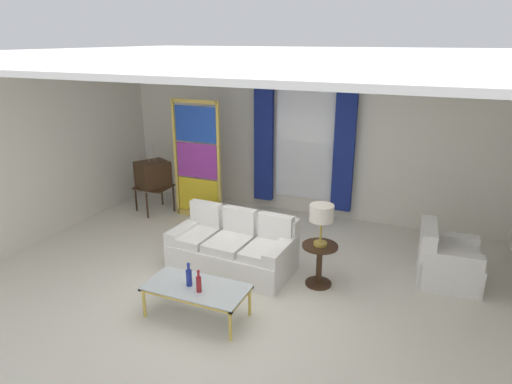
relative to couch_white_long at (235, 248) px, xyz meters
name	(u,v)px	position (x,y,z in m)	size (l,w,h in m)	color
ground_plane	(235,284)	(0.23, -0.46, -0.30)	(16.00, 16.00, 0.00)	silver
wall_rear	(305,135)	(0.23, 2.60, 1.20)	(8.00, 0.12, 3.00)	white
wall_left	(54,145)	(-3.43, 0.14, 1.20)	(0.12, 7.00, 3.00)	white
ceiling_slab	(258,54)	(0.23, 0.34, 2.72)	(8.00, 7.60, 0.04)	white
curtained_window	(304,124)	(0.24, 2.43, 1.44)	(2.00, 0.17, 2.70)	white
couch_white_long	(235,248)	(0.00, 0.00, 0.00)	(1.80, 1.01, 0.86)	white
coffee_table	(196,289)	(0.13, -1.33, 0.07)	(1.24, 0.61, 0.41)	silver
bottle_blue_decanter	(199,283)	(0.23, -1.42, 0.22)	(0.06, 0.06, 0.28)	maroon
bottle_crystal_tall	(189,277)	(0.05, -1.34, 0.23)	(0.07, 0.07, 0.30)	navy
vintage_tv	(153,175)	(-2.41, 1.43, 0.42)	(0.72, 0.76, 1.35)	#382314
armchair_white	(445,262)	(2.85, 0.76, -0.02)	(0.88, 0.87, 0.80)	white
stained_glass_divider	(197,163)	(-1.47, 1.50, 0.75)	(0.95, 0.05, 2.20)	gold
peacock_figurine	(205,216)	(-1.12, 1.11, -0.08)	(0.44, 0.60, 0.50)	beige
round_side_table	(319,261)	(1.28, -0.02, 0.05)	(0.48, 0.48, 0.59)	#382314
table_lamp_brass	(322,215)	(1.28, -0.02, 0.72)	(0.32, 0.32, 0.57)	#B29338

